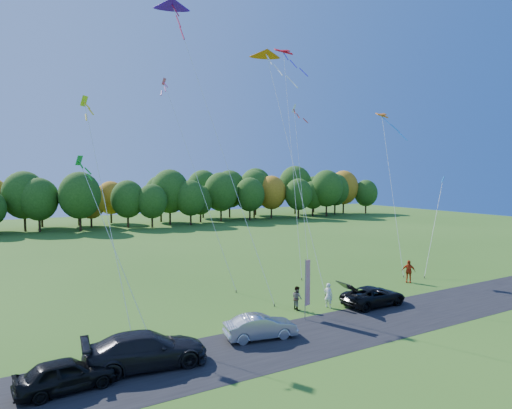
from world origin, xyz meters
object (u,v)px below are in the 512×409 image
silver_sedan (260,327)px  feather_flag (307,282)px  black_suv (374,296)px  person_east (408,271)px

silver_sedan → feather_flag: (4.41, 1.46, 1.73)m
black_suv → silver_sedan: silver_sedan is taller
person_east → feather_flag: bearing=-111.9°
person_east → feather_flag: size_ratio=0.49×
feather_flag → person_east: bearing=14.4°
person_east → feather_flag: (-13.56, -3.48, 1.45)m
black_suv → feather_flag: 6.22m
black_suv → feather_flag: (-5.97, -0.03, 1.74)m
silver_sedan → feather_flag: bearing=-60.9°
silver_sedan → feather_flag: 4.96m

